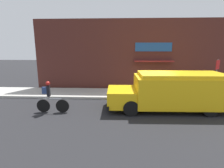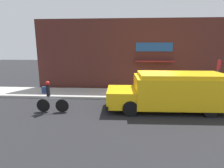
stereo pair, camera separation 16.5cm
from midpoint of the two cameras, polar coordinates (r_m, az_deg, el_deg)
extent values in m
plane|color=#232326|center=(11.70, 13.24, -5.24)|extent=(70.00, 70.00, 0.00)
cube|color=#ADAAA3|center=(12.90, 12.33, -3.23)|extent=(28.00, 2.58, 0.15)
cube|color=#4C231E|center=(14.10, 11.84, 9.15)|extent=(17.70, 0.18, 5.53)
cube|color=#1E4C93|center=(14.05, 13.95, 11.64)|extent=(2.80, 0.05, 0.66)
cube|color=maroon|center=(13.76, 13.97, 7.25)|extent=(2.94, 0.71, 0.10)
cube|color=yellow|center=(10.18, 21.70, -2.13)|extent=(4.88, 2.40, 1.59)
cube|color=yellow|center=(9.69, 3.52, -4.15)|extent=(1.58, 2.13, 0.87)
cube|color=yellow|center=(10.02, 22.09, 2.78)|extent=(4.49, 2.20, 0.18)
cube|color=black|center=(9.80, -0.76, -6.01)|extent=(0.18, 2.23, 0.24)
cube|color=red|center=(11.13, 12.94, -0.01)|extent=(0.04, 0.44, 0.44)
cylinder|color=black|center=(10.74, 5.76, -4.35)|extent=(0.79, 0.28, 0.78)
cylinder|color=black|center=(8.88, 6.51, -7.90)|extent=(0.79, 0.28, 0.78)
cylinder|color=black|center=(11.67, 25.47, -4.16)|extent=(0.79, 0.28, 0.78)
cylinder|color=black|center=(9.99, 29.83, -7.21)|extent=(0.79, 0.28, 0.78)
cylinder|color=black|center=(9.65, -15.50, -6.88)|extent=(0.71, 0.05, 0.70)
cylinder|color=black|center=(10.02, -21.10, -6.57)|extent=(0.71, 0.05, 0.70)
cylinder|color=#999EA3|center=(9.71, -18.51, -4.47)|extent=(0.97, 0.05, 0.04)
cylinder|color=#999EA3|center=(9.76, -19.51, -4.09)|extent=(0.04, 0.04, 0.12)
cube|color=black|center=(9.67, -19.66, -2.10)|extent=(0.12, 0.20, 0.58)
sphere|color=red|center=(9.58, -19.83, 0.25)|extent=(0.22, 0.22, 0.22)
cube|color=navy|center=(9.74, -20.70, -1.90)|extent=(0.26, 0.14, 0.36)
cylinder|color=slate|center=(13.30, 31.33, 1.54)|extent=(0.07, 0.07, 2.48)
cube|color=red|center=(13.15, 31.85, 5.31)|extent=(0.45, 0.45, 0.60)
cylinder|color=#38383D|center=(14.40, 31.24, -1.36)|extent=(0.63, 0.63, 0.72)
cylinder|color=black|center=(14.33, 31.40, 0.11)|extent=(0.64, 0.64, 0.04)
camera|label=1|loc=(0.08, -89.57, 0.09)|focal=28.00mm
camera|label=2|loc=(0.08, 90.43, -0.09)|focal=28.00mm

